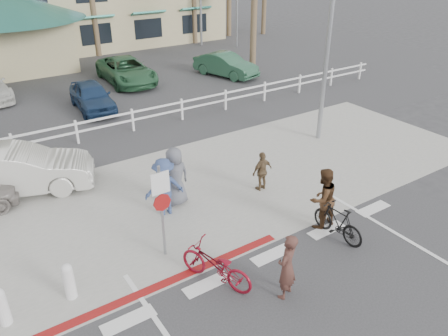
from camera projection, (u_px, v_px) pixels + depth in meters
ground at (287, 268)px, 10.97m from camera, size 140.00×140.00×0.00m
bike_path at (348, 318)px, 9.49m from camera, size 12.00×16.00×0.01m
sidewalk_plaza at (196, 192)px, 14.28m from camera, size 22.00×7.00×0.01m
cross_street at (145, 149)px, 17.23m from camera, size 40.00×5.00×0.01m
parking_lot at (73, 89)px, 24.24m from camera, size 50.00×16.00×0.01m
curb_red at (158, 286)px, 10.36m from camera, size 7.00×0.25×0.02m
rail_fence at (135, 120)px, 18.72m from camera, size 29.40×0.16×1.00m
sign_post at (162, 207)px, 10.78m from camera, size 0.50×0.10×2.90m
bollard_0 at (69, 281)px, 9.85m from camera, size 0.26×0.26×0.95m
bollard_1 at (2, 307)px, 9.16m from camera, size 0.26×0.26×0.95m
streetlight_0 at (330, 26)px, 16.15m from camera, size 0.60×2.00×9.00m
info_sign at (237, 9)px, 32.81m from camera, size 1.20×0.16×5.60m
bike_red at (216, 266)px, 10.26m from camera, size 1.40×2.07×1.03m
rider_red at (287, 267)px, 9.75m from camera, size 0.72×0.62×1.67m
bike_black at (338, 222)px, 11.88m from camera, size 0.56×1.70×1.01m
rider_black at (323, 198)px, 12.19m from camera, size 0.89×0.69×1.82m
pedestrian_a at (164, 187)px, 12.79m from camera, size 1.27×0.87×1.80m
pedestrian_child at (262, 171)px, 14.14m from camera, size 0.81×0.38×1.35m
pedestrian_b at (175, 177)px, 13.25m from camera, size 0.94×0.63×1.89m
car_white_sedan at (17, 170)px, 13.99m from camera, size 4.95×3.08×1.54m
lot_car_2 at (92, 96)px, 21.01m from camera, size 1.87×4.04×1.34m
lot_car_3 at (226, 65)px, 26.30m from camera, size 2.56×4.39×1.37m
lot_car_5 at (126, 70)px, 25.05m from camera, size 2.63×5.23×1.42m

